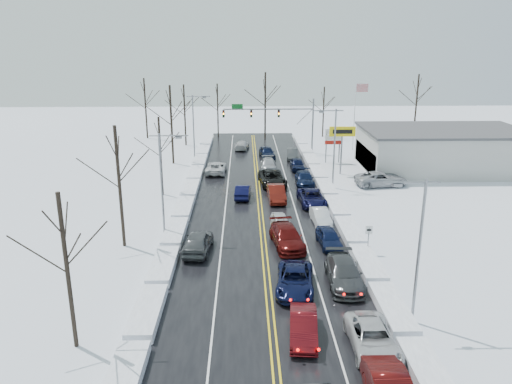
{
  "coord_description": "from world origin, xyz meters",
  "views": [
    {
      "loc": [
        -1.57,
        -44.23,
        16.49
      ],
      "look_at": [
        -0.47,
        0.62,
        2.5
      ],
      "focal_mm": 35.0,
      "sensor_mm": 36.0,
      "label": 1
    }
  ],
  "objects_px": {
    "flagpole": "(356,111)",
    "traffic_signal_mast": "(278,116)",
    "tires_plus_sign": "(342,135)",
    "oncoming_car_0": "(243,197)",
    "dealership_building": "(442,149)"
  },
  "relations": [
    {
      "from": "flagpole",
      "to": "traffic_signal_mast",
      "type": "bearing_deg",
      "value": -170.27
    },
    {
      "from": "dealership_building",
      "to": "tires_plus_sign",
      "type": "bearing_deg",
      "value": -171.53
    },
    {
      "from": "traffic_signal_mast",
      "to": "dealership_building",
      "type": "relative_size",
      "value": 0.65
    },
    {
      "from": "traffic_signal_mast",
      "to": "flagpole",
      "type": "relative_size",
      "value": 1.33
    },
    {
      "from": "tires_plus_sign",
      "to": "oncoming_car_0",
      "type": "distance_m",
      "value": 16.16
    },
    {
      "from": "dealership_building",
      "to": "traffic_signal_mast",
      "type": "bearing_deg",
      "value": 154.05
    },
    {
      "from": "tires_plus_sign",
      "to": "oncoming_car_0",
      "type": "xyz_separation_m",
      "value": [
        -12.24,
        -9.29,
        -4.99
      ]
    },
    {
      "from": "tires_plus_sign",
      "to": "dealership_building",
      "type": "xyz_separation_m",
      "value": [
        13.48,
        2.01,
        -2.34
      ]
    },
    {
      "from": "traffic_signal_mast",
      "to": "tires_plus_sign",
      "type": "distance_m",
      "value": 13.92
    },
    {
      "from": "tires_plus_sign",
      "to": "oncoming_car_0",
      "type": "height_order",
      "value": "tires_plus_sign"
    },
    {
      "from": "tires_plus_sign",
      "to": "dealership_building",
      "type": "distance_m",
      "value": 13.82
    },
    {
      "from": "traffic_signal_mast",
      "to": "tires_plus_sign",
      "type": "bearing_deg",
      "value": -59.54
    },
    {
      "from": "tires_plus_sign",
      "to": "oncoming_car_0",
      "type": "bearing_deg",
      "value": -142.8
    },
    {
      "from": "flagpole",
      "to": "oncoming_car_0",
      "type": "height_order",
      "value": "flagpole"
    },
    {
      "from": "dealership_building",
      "to": "oncoming_car_0",
      "type": "xyz_separation_m",
      "value": [
        -25.72,
        -11.3,
        -2.66
      ]
    }
  ]
}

